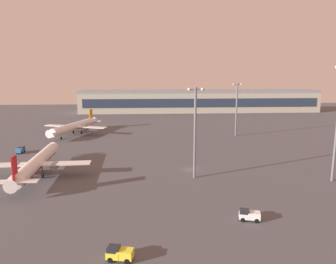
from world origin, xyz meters
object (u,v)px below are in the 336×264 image
(airplane_near_gate, at_px, (36,163))
(apron_light_east, at_px, (237,106))
(maintenance_van, at_px, (249,215))
(apron_light_central, at_px, (195,127))
(cargo_loader, at_px, (119,253))
(baggage_tractor, at_px, (21,150))
(airplane_terminal_side, at_px, (75,126))

(airplane_near_gate, xyz_separation_m, apron_light_east, (72.89, 54.51, 10.25))
(airplane_near_gate, distance_m, maintenance_van, 60.65)
(airplane_near_gate, xyz_separation_m, apron_light_central, (44.87, -4.12, 10.71))
(airplane_near_gate, height_order, cargo_loader, airplane_near_gate)
(apron_light_east, bearing_deg, baggage_tractor, -163.15)
(airplane_near_gate, relative_size, apron_light_central, 1.55)
(airplane_near_gate, xyz_separation_m, cargo_loader, (27.19, -43.37, -2.65))
(maintenance_van, distance_m, apron_light_central, 30.98)
(airplane_near_gate, distance_m, baggage_tractor, 31.80)
(cargo_loader, distance_m, apron_light_east, 108.78)
(airplane_near_gate, height_order, airplane_terminal_side, airplane_terminal_side)
(airplane_terminal_side, distance_m, baggage_tractor, 37.16)
(cargo_loader, bearing_deg, apron_light_east, -13.12)
(apron_light_east, bearing_deg, cargo_loader, -115.03)
(cargo_loader, relative_size, maintenance_van, 0.99)
(airplane_near_gate, distance_m, apron_light_central, 46.32)
(cargo_loader, distance_m, apron_light_central, 45.08)
(cargo_loader, xyz_separation_m, maintenance_van, (24.78, 12.22, 0.00))
(airplane_terminal_side, distance_m, apron_light_east, 77.00)
(baggage_tractor, relative_size, apron_light_central, 0.17)
(maintenance_van, xyz_separation_m, apron_light_central, (-7.10, 27.03, 13.36))
(baggage_tractor, distance_m, maintenance_van, 89.35)
(cargo_loader, distance_m, maintenance_van, 27.63)
(airplane_terminal_side, bearing_deg, cargo_loader, 123.92)
(airplane_near_gate, height_order, baggage_tractor, airplane_near_gate)
(baggage_tractor, relative_size, maintenance_van, 0.93)
(apron_light_central, bearing_deg, apron_light_east, 64.45)
(apron_light_east, relative_size, apron_light_central, 0.96)
(baggage_tractor, relative_size, apron_light_east, 0.17)
(maintenance_van, relative_size, apron_light_east, 0.18)
(cargo_loader, xyz_separation_m, apron_light_east, (45.70, 97.87, 12.90))
(airplane_terminal_side, height_order, apron_light_central, apron_light_central)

